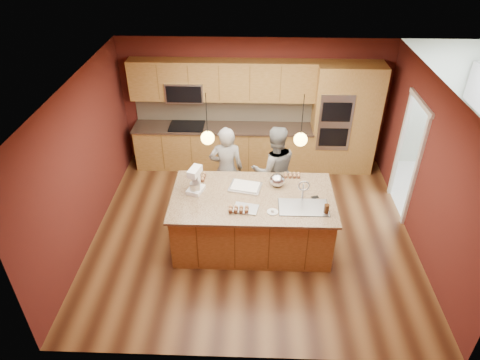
{
  "coord_description": "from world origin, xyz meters",
  "views": [
    {
      "loc": [
        -0.01,
        -5.81,
        4.96
      ],
      "look_at": [
        -0.21,
        -0.1,
        1.14
      ],
      "focal_mm": 32.0,
      "sensor_mm": 36.0,
      "label": 1
    }
  ],
  "objects_px": {
    "person_right": "(274,170)",
    "mixing_bowl": "(277,180)",
    "island": "(253,220)",
    "stand_mixer": "(195,181)",
    "person_left": "(226,169)"
  },
  "relations": [
    {
      "from": "person_right",
      "to": "stand_mixer",
      "type": "bearing_deg",
      "value": 22.38
    },
    {
      "from": "island",
      "to": "person_left",
      "type": "height_order",
      "value": "person_left"
    },
    {
      "from": "island",
      "to": "mixing_bowl",
      "type": "bearing_deg",
      "value": 41.21
    },
    {
      "from": "person_left",
      "to": "stand_mixer",
      "type": "bearing_deg",
      "value": 58.08
    },
    {
      "from": "person_right",
      "to": "stand_mixer",
      "type": "xyz_separation_m",
      "value": [
        -1.3,
        -0.85,
        0.29
      ]
    },
    {
      "from": "person_left",
      "to": "mixing_bowl",
      "type": "height_order",
      "value": "person_left"
    },
    {
      "from": "person_left",
      "to": "mixing_bowl",
      "type": "xyz_separation_m",
      "value": [
        0.88,
        -0.65,
        0.22
      ]
    },
    {
      "from": "person_right",
      "to": "mixing_bowl",
      "type": "xyz_separation_m",
      "value": [
        0.02,
        -0.65,
        0.21
      ]
    },
    {
      "from": "island",
      "to": "person_right",
      "type": "xyz_separation_m",
      "value": [
        0.36,
        0.98,
        0.36
      ]
    },
    {
      "from": "island",
      "to": "stand_mixer",
      "type": "relative_size",
      "value": 6.13
    },
    {
      "from": "island",
      "to": "stand_mixer",
      "type": "xyz_separation_m",
      "value": [
        -0.94,
        0.13,
        0.65
      ]
    },
    {
      "from": "person_left",
      "to": "person_right",
      "type": "height_order",
      "value": "person_right"
    },
    {
      "from": "person_left",
      "to": "person_right",
      "type": "relative_size",
      "value": 0.99
    },
    {
      "from": "person_right",
      "to": "island",
      "type": "bearing_deg",
      "value": 59.02
    },
    {
      "from": "person_right",
      "to": "mixing_bowl",
      "type": "relative_size",
      "value": 6.62
    }
  ]
}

